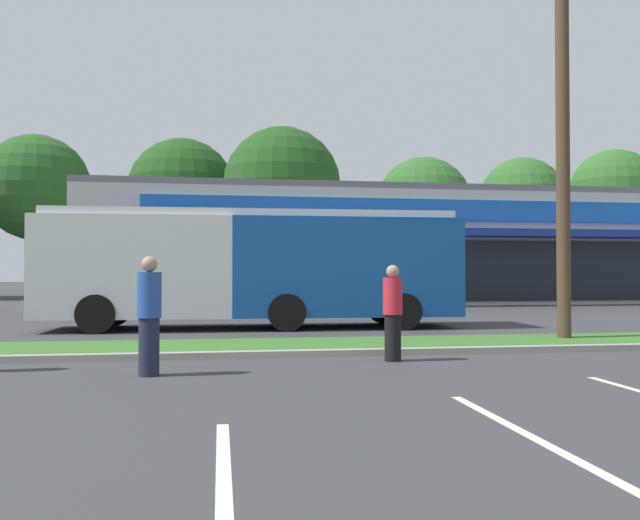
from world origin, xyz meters
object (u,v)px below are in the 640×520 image
at_px(pedestrian_mid, 149,316).
at_px(city_bus, 253,265).
at_px(car_0, 245,294).
at_px(utility_pole, 556,75).
at_px(pedestrian_by_pole, 393,313).

bearing_deg(pedestrian_mid, city_bus, 86.32).
height_order(car_0, pedestrian_mid, pedestrian_mid).
distance_m(utility_pole, pedestrian_mid, 10.36).
bearing_deg(utility_pole, city_bus, 143.00).
distance_m(car_0, pedestrian_mid, 15.52).
height_order(city_bus, pedestrian_mid, city_bus).
distance_m(city_bus, pedestrian_mid, 8.46).
xyz_separation_m(car_0, pedestrian_by_pole, (2.04, -14.37, 0.12)).
bearing_deg(pedestrian_by_pole, utility_pole, -71.54).
xyz_separation_m(city_bus, pedestrian_by_pole, (2.09, -7.16, -0.92)).
distance_m(car_0, pedestrian_by_pole, 14.52).
height_order(utility_pole, pedestrian_mid, utility_pole).
bearing_deg(pedestrian_by_pole, pedestrian_mid, 95.01).
relative_size(utility_pole, car_0, 2.47).
xyz_separation_m(city_bus, car_0, (0.05, 7.21, -1.04)).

